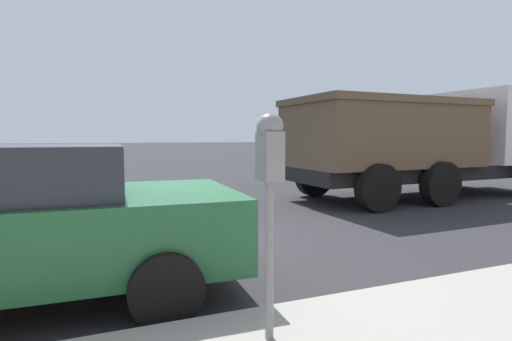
{
  "coord_description": "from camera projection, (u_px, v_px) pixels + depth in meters",
  "views": [
    {
      "loc": [
        -5.25,
        0.7,
        1.6
      ],
      "look_at": [
        -2.27,
        -0.5,
        1.33
      ],
      "focal_mm": 28.0,
      "sensor_mm": 36.0,
      "label": 1
    }
  ],
  "objects": [
    {
      "name": "ground_plane",
      "position": [
        157.0,
        259.0,
        5.25
      ],
      "size": [
        220.0,
        220.0,
        0.0
      ],
      "primitive_type": "plane",
      "color": "#2B2B2D"
    },
    {
      "name": "car_green",
      "position": [
        1.0,
        222.0,
        3.75
      ],
      "size": [
        2.24,
        4.43,
        1.52
      ],
      "rotation": [
        0.0,
        0.0,
        3.11
      ],
      "color": "#1E5B33",
      "rests_on": "ground_plane"
    },
    {
      "name": "parking_meter",
      "position": [
        270.0,
        168.0,
        2.77
      ],
      "size": [
        0.21,
        0.19,
        1.61
      ],
      "color": "gray",
      "rests_on": "sidewalk"
    },
    {
      "name": "dump_truck",
      "position": [
        424.0,
        139.0,
        10.6
      ],
      "size": [
        3.04,
        7.45,
        2.89
      ],
      "rotation": [
        0.0,
        0.0,
        3.18
      ],
      "color": "black",
      "rests_on": "ground_plane"
    }
  ]
}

